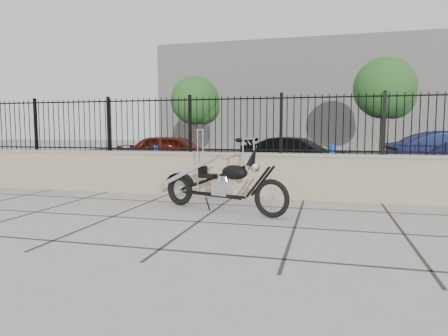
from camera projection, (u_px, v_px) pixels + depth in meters
ground_plane at (198, 222)px, 6.27m from camera, size 90.00×90.00×0.00m
parking_lot at (283, 161)px, 18.32m from camera, size 30.00×30.00×0.00m
retaining_wall at (234, 175)px, 8.63m from camera, size 14.00×0.36×0.96m
iron_fence at (234, 124)px, 8.53m from camera, size 14.00×0.08×1.20m
background_building at (303, 97)px, 31.43m from camera, size 22.00×6.00×8.00m
chopper_motorcycle at (220, 170)px, 7.07m from camera, size 2.47×1.27×1.48m
car_red at (175, 153)px, 13.61m from camera, size 3.99×1.98×1.31m
car_black at (298, 154)px, 13.73m from camera, size 4.39×2.53×1.20m
bollard_a at (156, 162)px, 11.66m from camera, size 0.14×0.14×0.99m
bollard_b at (332, 165)px, 10.16m from camera, size 0.17×0.17×1.08m
tree_left at (195, 98)px, 22.69m from camera, size 2.74×2.74×4.62m
tree_right at (385, 85)px, 20.70m from camera, size 3.17×3.17×5.34m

